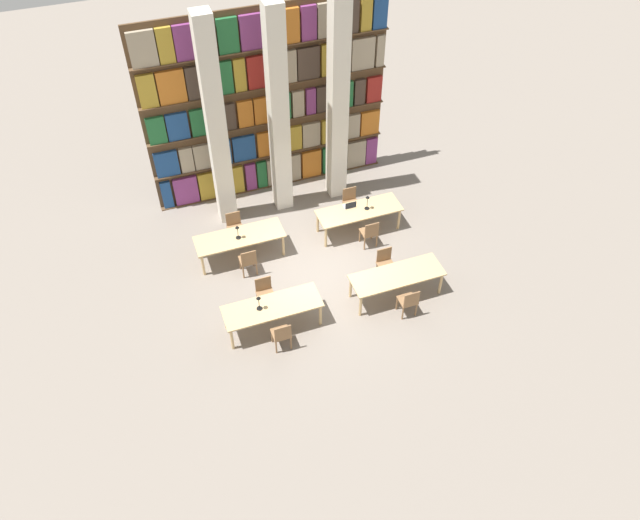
{
  "coord_description": "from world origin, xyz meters",
  "views": [
    {
      "loc": [
        -3.78,
        -10.62,
        11.85
      ],
      "look_at": [
        0.0,
        -0.13,
        0.66
      ],
      "focal_mm": 35.0,
      "sensor_mm": 36.0,
      "label": 1
    }
  ],
  "objects_px": {
    "desk_lamp_1": "(237,230)",
    "laptop": "(350,206)",
    "pillar_center": "(278,115)",
    "chair_0": "(282,334)",
    "pillar_left": "(216,127)",
    "chair_4": "(248,260)",
    "chair_6": "(370,232)",
    "reading_table_1": "(397,277)",
    "chair_2": "(409,301)",
    "chair_1": "(265,292)",
    "reading_table_3": "(359,212)",
    "reading_table_0": "(272,308)",
    "reading_table_2": "(240,238)",
    "pillar_right": "(338,104)",
    "chair_5": "(235,227)",
    "chair_7": "(351,202)",
    "desk_lamp_0": "(259,301)",
    "desk_lamp_2": "(367,200)",
    "chair_3": "(385,263)"
  },
  "relations": [
    {
      "from": "desk_lamp_1",
      "to": "pillar_center",
      "type": "bearing_deg",
      "value": 45.59
    },
    {
      "from": "reading_table_0",
      "to": "chair_0",
      "type": "bearing_deg",
      "value": -89.06
    },
    {
      "from": "pillar_center",
      "to": "chair_2",
      "type": "height_order",
      "value": "pillar_center"
    },
    {
      "from": "pillar_center",
      "to": "chair_4",
      "type": "bearing_deg",
      "value": -124.76
    },
    {
      "from": "reading_table_0",
      "to": "chair_0",
      "type": "xyz_separation_m",
      "value": [
        0.01,
        -0.69,
        -0.18
      ]
    },
    {
      "from": "chair_1",
      "to": "reading_table_3",
      "type": "height_order",
      "value": "chair_1"
    },
    {
      "from": "pillar_left",
      "to": "pillar_center",
      "type": "distance_m",
      "value": 1.66
    },
    {
      "from": "chair_3",
      "to": "reading_table_0",
      "type": "bearing_deg",
      "value": 10.97
    },
    {
      "from": "desk_lamp_2",
      "to": "pillar_right",
      "type": "bearing_deg",
      "value": 96.22
    },
    {
      "from": "pillar_center",
      "to": "chair_0",
      "type": "xyz_separation_m",
      "value": [
        -1.59,
        -5.02,
        -2.52
      ]
    },
    {
      "from": "reading_table_1",
      "to": "chair_4",
      "type": "bearing_deg",
      "value": 148.93
    },
    {
      "from": "desk_lamp_0",
      "to": "reading_table_2",
      "type": "relative_size",
      "value": 0.18
    },
    {
      "from": "chair_3",
      "to": "laptop",
      "type": "bearing_deg",
      "value": -85.75
    },
    {
      "from": "pillar_left",
      "to": "desk_lamp_0",
      "type": "xyz_separation_m",
      "value": [
        -0.24,
        -4.31,
        -1.98
      ]
    },
    {
      "from": "chair_4",
      "to": "chair_6",
      "type": "distance_m",
      "value": 3.37
    },
    {
      "from": "chair_0",
      "to": "chair_6",
      "type": "distance_m",
      "value": 4.12
    },
    {
      "from": "chair_1",
      "to": "laptop",
      "type": "xyz_separation_m",
      "value": [
        3.04,
        2.04,
        0.29
      ]
    },
    {
      "from": "chair_0",
      "to": "chair_5",
      "type": "relative_size",
      "value": 1.0
    },
    {
      "from": "desk_lamp_1",
      "to": "reading_table_2",
      "type": "bearing_deg",
      "value": 54.91
    },
    {
      "from": "reading_table_1",
      "to": "chair_6",
      "type": "height_order",
      "value": "chair_6"
    },
    {
      "from": "reading_table_0",
      "to": "desk_lamp_2",
      "type": "distance_m",
      "value": 4.28
    },
    {
      "from": "reading_table_2",
      "to": "chair_1",
      "type": "bearing_deg",
      "value": -86.15
    },
    {
      "from": "desk_lamp_1",
      "to": "desk_lamp_2",
      "type": "relative_size",
      "value": 0.93
    },
    {
      "from": "chair_1",
      "to": "chair_7",
      "type": "bearing_deg",
      "value": -142.42
    },
    {
      "from": "pillar_center",
      "to": "desk_lamp_1",
      "type": "xyz_separation_m",
      "value": [
        -1.75,
        -1.79,
        -1.98
      ]
    },
    {
      "from": "desk_lamp_1",
      "to": "laptop",
      "type": "xyz_separation_m",
      "value": [
        3.2,
        0.18,
        -0.24
      ]
    },
    {
      "from": "chair_6",
      "to": "laptop",
      "type": "bearing_deg",
      "value": 104.32
    },
    {
      "from": "pillar_left",
      "to": "pillar_center",
      "type": "relative_size",
      "value": 1.0
    },
    {
      "from": "reading_table_0",
      "to": "desk_lamp_1",
      "type": "relative_size",
      "value": 5.56
    },
    {
      "from": "chair_5",
      "to": "chair_0",
      "type": "bearing_deg",
      "value": 91.39
    },
    {
      "from": "chair_4",
      "to": "laptop",
      "type": "distance_m",
      "value": 3.25
    },
    {
      "from": "chair_3",
      "to": "reading_table_3",
      "type": "distance_m",
      "value": 1.9
    },
    {
      "from": "pillar_right",
      "to": "reading_table_0",
      "type": "xyz_separation_m",
      "value": [
        -3.26,
        -4.33,
        -2.34
      ]
    },
    {
      "from": "desk_lamp_0",
      "to": "laptop",
      "type": "xyz_separation_m",
      "value": [
        3.35,
        2.71,
        -0.25
      ]
    },
    {
      "from": "chair_2",
      "to": "chair_5",
      "type": "relative_size",
      "value": 1.0
    },
    {
      "from": "reading_table_2",
      "to": "reading_table_3",
      "type": "height_order",
      "value": "same"
    },
    {
      "from": "desk_lamp_1",
      "to": "chair_7",
      "type": "height_order",
      "value": "desk_lamp_1"
    },
    {
      "from": "reading_table_2",
      "to": "chair_5",
      "type": "relative_size",
      "value": 2.64
    },
    {
      "from": "desk_lamp_1",
      "to": "chair_6",
      "type": "height_order",
      "value": "desk_lamp_1"
    },
    {
      "from": "pillar_center",
      "to": "desk_lamp_2",
      "type": "bearing_deg",
      "value": -44.7
    },
    {
      "from": "desk_lamp_1",
      "to": "chair_6",
      "type": "distance_m",
      "value": 3.55
    },
    {
      "from": "chair_0",
      "to": "chair_5",
      "type": "height_order",
      "value": "same"
    },
    {
      "from": "chair_5",
      "to": "laptop",
      "type": "height_order",
      "value": "laptop"
    },
    {
      "from": "chair_1",
      "to": "desk_lamp_2",
      "type": "relative_size",
      "value": 1.96
    },
    {
      "from": "chair_1",
      "to": "chair_2",
      "type": "relative_size",
      "value": 1.0
    },
    {
      "from": "reading_table_1",
      "to": "chair_7",
      "type": "distance_m",
      "value": 3.28
    },
    {
      "from": "chair_1",
      "to": "chair_4",
      "type": "relative_size",
      "value": 1.0
    },
    {
      "from": "chair_0",
      "to": "pillar_left",
      "type": "bearing_deg",
      "value": 90.82
    },
    {
      "from": "chair_4",
      "to": "chair_6",
      "type": "xyz_separation_m",
      "value": [
        3.36,
        -0.08,
        0.0
      ]
    },
    {
      "from": "chair_4",
      "to": "chair_0",
      "type": "bearing_deg",
      "value": -87.87
    }
  ]
}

